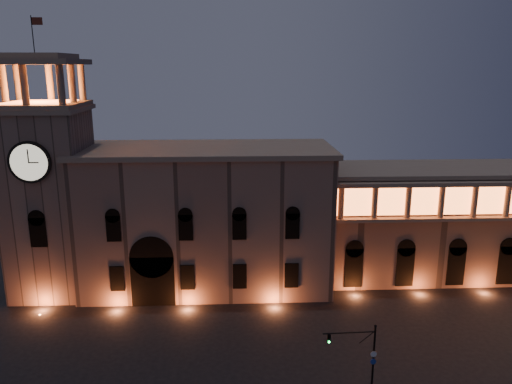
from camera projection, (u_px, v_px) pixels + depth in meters
The scene contains 4 objects.
government_building at pixel (206, 218), 61.80m from camera, with size 30.80×12.80×17.60m.
clock_tower at pixel (49, 192), 59.17m from camera, with size 9.80×9.80×32.40m.
colonnade_wing at pixel (467, 220), 65.54m from camera, with size 40.60×11.50×14.50m.
traffic_light at pixel (364, 357), 41.76m from camera, with size 4.65×0.58×6.38m.
Camera 1 is at (1.52, -37.39, 27.11)m, focal length 35.00 mm.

